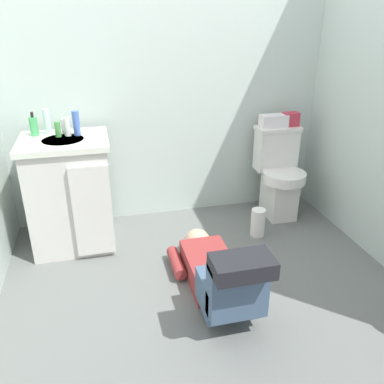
# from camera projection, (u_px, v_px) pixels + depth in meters

# --- Properties ---
(ground_plane) EXTENTS (3.02, 3.08, 0.04)m
(ground_plane) POSITION_uv_depth(u_px,v_px,m) (202.00, 283.00, 2.64)
(ground_plane) COLOR slate
(wall_back) EXTENTS (2.68, 0.08, 2.40)m
(wall_back) POSITION_uv_depth(u_px,v_px,m) (167.00, 70.00, 3.10)
(wall_back) COLOR #B6C4BC
(wall_back) RESTS_ON ground_plane
(toilet) EXTENTS (0.36, 0.46, 0.75)m
(toilet) POSITION_uv_depth(u_px,v_px,m) (279.00, 174.00, 3.37)
(toilet) COLOR silver
(toilet) RESTS_ON ground_plane
(vanity_cabinet) EXTENTS (0.60, 0.53, 0.82)m
(vanity_cabinet) POSITION_uv_depth(u_px,v_px,m) (71.00, 193.00, 2.90)
(vanity_cabinet) COLOR silver
(vanity_cabinet) RESTS_ON ground_plane
(faucet) EXTENTS (0.02, 0.02, 0.10)m
(faucet) POSITION_uv_depth(u_px,v_px,m) (63.00, 126.00, 2.84)
(faucet) COLOR silver
(faucet) RESTS_ON vanity_cabinet
(person_plumber) EXTENTS (0.39, 1.06, 0.52)m
(person_plumber) POSITION_uv_depth(u_px,v_px,m) (218.00, 274.00, 2.41)
(person_plumber) COLOR maroon
(person_plumber) RESTS_ON ground_plane
(tissue_box) EXTENTS (0.22, 0.11, 0.10)m
(tissue_box) POSITION_uv_depth(u_px,v_px,m) (274.00, 121.00, 3.26)
(tissue_box) COLOR silver
(tissue_box) RESTS_ON toilet
(toiletry_bag) EXTENTS (0.12, 0.09, 0.11)m
(toiletry_bag) POSITION_uv_depth(u_px,v_px,m) (291.00, 119.00, 3.29)
(toiletry_bag) COLOR #B22D3F
(toiletry_bag) RESTS_ON toilet
(soap_dispenser) EXTENTS (0.06, 0.06, 0.17)m
(soap_dispenser) POSITION_uv_depth(u_px,v_px,m) (34.00, 126.00, 2.77)
(soap_dispenser) COLOR #43A45D
(soap_dispenser) RESTS_ON vanity_cabinet
(bottle_clear) EXTENTS (0.05, 0.05, 0.18)m
(bottle_clear) POSITION_uv_depth(u_px,v_px,m) (47.00, 122.00, 2.81)
(bottle_clear) COLOR silver
(bottle_clear) RESTS_ON vanity_cabinet
(bottle_green) EXTENTS (0.04, 0.04, 0.11)m
(bottle_green) POSITION_uv_depth(u_px,v_px,m) (58.00, 129.00, 2.76)
(bottle_green) COLOR #4A9D4B
(bottle_green) RESTS_ON vanity_cabinet
(bottle_white) EXTENTS (0.05, 0.05, 0.13)m
(bottle_white) POSITION_uv_depth(u_px,v_px,m) (67.00, 127.00, 2.77)
(bottle_white) COLOR white
(bottle_white) RESTS_ON vanity_cabinet
(bottle_blue) EXTENTS (0.05, 0.05, 0.17)m
(bottle_blue) POSITION_uv_depth(u_px,v_px,m) (76.00, 123.00, 2.78)
(bottle_blue) COLOR #4769BB
(bottle_blue) RESTS_ON vanity_cabinet
(paper_towel_roll) EXTENTS (0.11, 0.11, 0.22)m
(paper_towel_roll) POSITION_uv_depth(u_px,v_px,m) (258.00, 223.00, 3.13)
(paper_towel_roll) COLOR white
(paper_towel_roll) RESTS_ON ground_plane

